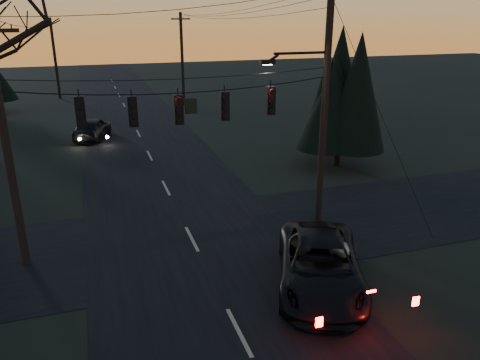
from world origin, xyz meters
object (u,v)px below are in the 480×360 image
object	(u,v)px
utility_pole_left	(27,263)
sedan_oncoming_a	(92,128)
utility_pole_far_r	(184,105)
utility_pole_far_l	(60,98)
suv_near	(320,265)
utility_pole_right	(318,221)
evergreen_right	(342,93)

from	to	relation	value
utility_pole_left	sedan_oncoming_a	world-z (taller)	utility_pole_left
sedan_oncoming_a	utility_pole_far_r	bearing A→B (deg)	-112.47
sedan_oncoming_a	utility_pole_far_l	bearing A→B (deg)	-64.17
suv_near	utility_pole_right	bearing A→B (deg)	86.28
utility_pole_far_r	sedan_oncoming_a	world-z (taller)	utility_pole_far_r
utility_pole_far_r	suv_near	xyz separation A→B (m)	(-2.30, -32.57, 0.78)
utility_pole_right	evergreen_right	world-z (taller)	evergreen_right
utility_pole_far_l	suv_near	world-z (taller)	utility_pole_far_l
utility_pole_left	sedan_oncoming_a	bearing A→B (deg)	80.92
utility_pole_far_r	utility_pole_far_l	bearing A→B (deg)	145.18
utility_pole_left	evergreen_right	distance (m)	18.00
suv_near	utility_pole_left	bearing A→B (deg)	176.56
utility_pole_right	utility_pole_left	bearing A→B (deg)	180.00
suv_near	sedan_oncoming_a	distance (m)	23.00
utility_pole_right	suv_near	world-z (taller)	utility_pole_right
suv_near	evergreen_right	bearing A→B (deg)	81.33
utility_pole_right	sedan_oncoming_a	world-z (taller)	utility_pole_right
utility_pole_left	evergreen_right	world-z (taller)	evergreen_right
suv_near	sedan_oncoming_a	bearing A→B (deg)	129.15
utility_pole_left	utility_pole_far_l	xyz separation A→B (m)	(0.00, 36.00, 0.00)
utility_pole_left	utility_pole_right	bearing A→B (deg)	0.00
utility_pole_right	sedan_oncoming_a	distance (m)	19.57
utility_pole_far_r	suv_near	world-z (taller)	utility_pole_far_r
utility_pole_left	utility_pole_far_l	world-z (taller)	utility_pole_left
utility_pole_far_r	evergreen_right	bearing A→B (deg)	-77.65
utility_pole_far_r	sedan_oncoming_a	size ratio (longest dim) A/B	1.90
utility_pole_right	sedan_oncoming_a	bearing A→B (deg)	116.41
utility_pole_far_l	sedan_oncoming_a	xyz separation A→B (m)	(2.80, -18.48, 0.76)
utility_pole_right	utility_pole_left	xyz separation A→B (m)	(-11.50, 0.00, 0.00)
utility_pole_right	evergreen_right	size ratio (longest dim) A/B	1.39
utility_pole_right	evergreen_right	distance (m)	9.19
utility_pole_far_r	utility_pole_far_l	distance (m)	14.01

